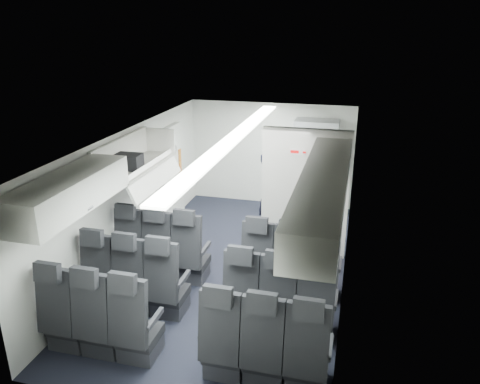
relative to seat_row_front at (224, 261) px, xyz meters
The scene contains 14 objects.
cabin_shell 0.90m from the seat_row_front, 90.00° to the left, with size 3.41×6.01×2.16m.
seat_row_front is the anchor object (origin of this frame).
seat_row_mid 0.90m from the seat_row_front, 90.00° to the right, with size 3.33×0.56×1.24m.
seat_row_rear 1.80m from the seat_row_front, 90.00° to the right, with size 3.33×0.56×1.24m.
overhead_bin_left_rear 2.50m from the seat_row_front, 133.68° to the right, with size 0.53×1.80×0.40m.
overhead_bin_left_front_open 1.98m from the seat_row_front, 168.87° to the left, with size 0.64×1.70×0.72m.
overhead_bin_right_rear 2.50m from the seat_row_front, 46.32° to the right, with size 0.53×1.80×0.40m.
overhead_bin_right_front 2.04m from the seat_row_front, 11.46° to the left, with size 0.53×1.70×0.40m.
bulkhead_partition 1.79m from the seat_row_front, 53.69° to the left, with size 1.40×0.15×2.13m.
galley_unit 3.43m from the seat_row_front, 73.72° to the left, with size 0.85×0.52×1.90m.
boarding_door 2.71m from the seat_row_front, 128.16° to the left, with size 0.12×1.27×1.86m.
flight_attendant 1.99m from the seat_row_front, 81.39° to the left, with size 0.57×0.37×1.56m, color black.
carry_on_bag 2.00m from the seat_row_front, behind, with size 0.38×0.27×0.23m, color black.
papers 2.06m from the seat_row_front, 75.63° to the left, with size 0.20×0.02×0.14m, color white.
Camera 1 is at (1.73, -6.34, 3.69)m, focal length 35.00 mm.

